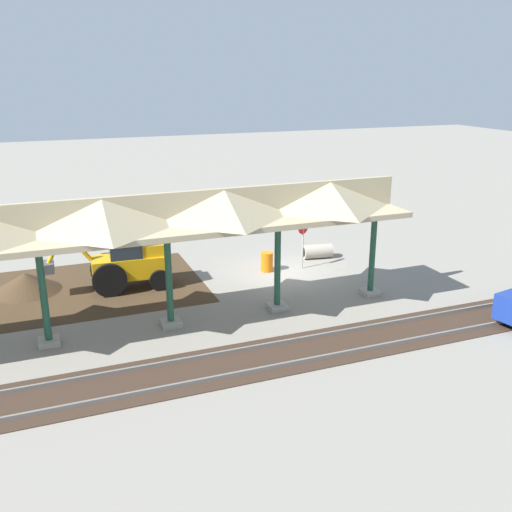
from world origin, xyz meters
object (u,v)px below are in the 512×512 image
object	(u,v)px
stop_sign	(303,232)
backhoe	(127,260)
concrete_pipe	(318,251)
traffic_barrel	(267,262)

from	to	relation	value
stop_sign	backhoe	distance (m)	8.03
concrete_pipe	traffic_barrel	size ratio (longest dim) A/B	1.69
backhoe	concrete_pipe	world-z (taller)	backhoe
stop_sign	traffic_barrel	bearing A→B (deg)	-8.58
backhoe	concrete_pipe	xyz separation A→B (m)	(-9.39, -0.76, -0.91)
concrete_pipe	traffic_barrel	xyz separation A→B (m)	(3.07, 0.88, 0.10)
backhoe	stop_sign	bearing A→B (deg)	177.33
stop_sign	backhoe	xyz separation A→B (m)	(8.01, -0.37, -0.49)
concrete_pipe	stop_sign	bearing A→B (deg)	39.53
stop_sign	backhoe	bearing A→B (deg)	-2.67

